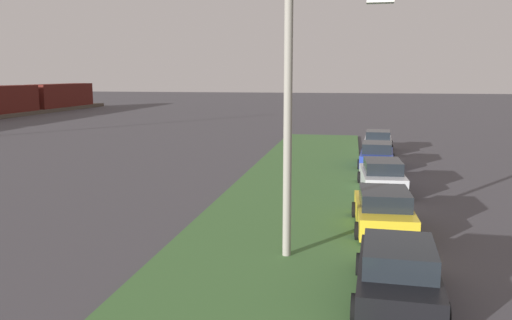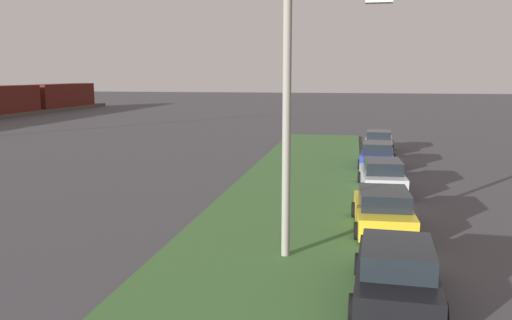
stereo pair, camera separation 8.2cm
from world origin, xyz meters
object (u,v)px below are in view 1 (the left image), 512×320
parked_car_yellow (384,211)px  parked_car_blue (377,155)px  parked_car_silver (382,176)px  streetlight (301,108)px  parked_car_white (378,141)px  parked_car_black (398,273)px

parked_car_yellow → parked_car_blue: 12.85m
parked_car_silver → streetlight: streetlight is taller
parked_car_blue → streetlight: streetlight is taller
parked_car_white → streetlight: bearing=175.1°
parked_car_silver → parked_car_blue: same height
parked_car_silver → streetlight: (-9.81, 2.83, 3.67)m
parked_car_black → parked_car_silver: same height
parked_car_silver → parked_car_black: bearing=176.0°
parked_car_silver → parked_car_yellow: bearing=174.7°
parked_car_black → parked_car_blue: same height
parked_car_silver → parked_car_white: size_ratio=1.00×
parked_car_black → streetlight: bearing=49.2°
parked_car_blue → streetlight: size_ratio=0.59×
parked_car_blue → parked_car_black: bearing=-177.6°
parked_car_yellow → parked_car_silver: (6.42, -0.27, 0.00)m
parked_car_blue → parked_car_white: 6.52m
parked_car_blue → parked_car_white: (6.51, -0.34, 0.00)m
parked_car_yellow → parked_car_silver: size_ratio=0.99×
parked_car_blue → parked_car_silver: bearing=-177.0°
streetlight → parked_car_yellow: bearing=-37.0°
parked_car_yellow → parked_car_silver: same height
parked_car_black → parked_car_yellow: same height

